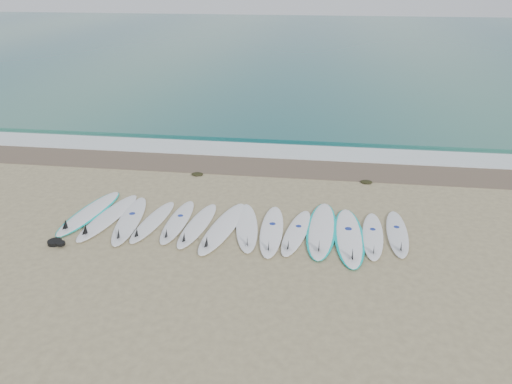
# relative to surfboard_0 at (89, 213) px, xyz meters

# --- Properties ---
(ground) EXTENTS (120.00, 120.00, 0.00)m
(ground) POSITION_rel_surfboard_0_xyz_m (3.80, -0.12, -0.05)
(ground) COLOR #9B8C64
(ocean) EXTENTS (120.00, 55.00, 0.03)m
(ocean) POSITION_rel_surfboard_0_xyz_m (3.80, 32.38, -0.04)
(ocean) COLOR #23625A
(ocean) RESTS_ON ground
(wet_sand_band) EXTENTS (120.00, 1.80, 0.01)m
(wet_sand_band) POSITION_rel_surfboard_0_xyz_m (3.80, 3.98, -0.04)
(wet_sand_band) COLOR brown
(wet_sand_band) RESTS_ON ground
(foam_band) EXTENTS (120.00, 1.40, 0.04)m
(foam_band) POSITION_rel_surfboard_0_xyz_m (3.80, 5.38, -0.03)
(foam_band) COLOR silver
(foam_band) RESTS_ON ground
(wave_crest) EXTENTS (120.00, 1.00, 0.10)m
(wave_crest) POSITION_rel_surfboard_0_xyz_m (3.80, 6.88, -0.00)
(wave_crest) COLOR #23625A
(wave_crest) RESTS_ON ground
(surfboard_0) EXTENTS (1.02, 2.74, 0.34)m
(surfboard_0) POSITION_rel_surfboard_0_xyz_m (0.00, 0.00, 0.00)
(surfboard_0) COLOR white
(surfboard_0) RESTS_ON ground
(surfboard_1) EXTENTS (0.93, 2.75, 0.35)m
(surfboard_1) POSITION_rel_surfboard_0_xyz_m (0.57, -0.20, 0.01)
(surfboard_1) COLOR white
(surfboard_1) RESTS_ON ground
(surfboard_2) EXTENTS (0.84, 2.67, 0.34)m
(surfboard_2) POSITION_rel_surfboard_0_xyz_m (1.17, -0.29, 0.01)
(surfboard_2) COLOR silver
(surfboard_2) RESTS_ON ground
(surfboard_3) EXTENTS (0.75, 2.33, 0.29)m
(surfboard_3) POSITION_rel_surfboard_0_xyz_m (1.74, -0.26, 0.00)
(surfboard_3) COLOR white
(surfboard_3) RESTS_ON ground
(surfboard_4) EXTENTS (0.53, 2.36, 0.30)m
(surfboard_4) POSITION_rel_surfboard_0_xyz_m (2.35, -0.18, 0.00)
(surfboard_4) COLOR white
(surfboard_4) RESTS_ON ground
(surfboard_5) EXTENTS (0.76, 2.43, 0.31)m
(surfboard_5) POSITION_rel_surfboard_0_xyz_m (2.87, -0.30, 0.00)
(surfboard_5) COLOR white
(surfboard_5) RESTS_ON ground
(surfboard_6) EXTENTS (1.02, 2.81, 0.35)m
(surfboard_6) POSITION_rel_surfboard_0_xyz_m (3.50, -0.36, 0.01)
(surfboard_6) COLOR white
(surfboard_6) RESTS_ON ground
(surfboard_7) EXTENTS (0.93, 2.55, 0.32)m
(surfboard_7) POSITION_rel_surfboard_0_xyz_m (4.08, -0.24, 0.00)
(surfboard_7) COLOR white
(surfboard_7) RESTS_ON ground
(surfboard_8) EXTENTS (0.62, 2.59, 0.33)m
(surfboard_8) POSITION_rel_surfboard_0_xyz_m (4.68, -0.35, 0.01)
(surfboard_8) COLOR white
(surfboard_8) RESTS_ON ground
(surfboard_9) EXTENTS (0.84, 2.38, 0.30)m
(surfboard_9) POSITION_rel_surfboard_0_xyz_m (5.25, -0.33, 0.00)
(surfboard_9) COLOR white
(surfboard_9) RESTS_ON ground
(surfboard_10) EXTENTS (0.82, 2.92, 0.37)m
(surfboard_10) POSITION_rel_surfboard_0_xyz_m (5.84, -0.11, 0.00)
(surfboard_10) COLOR white
(surfboard_10) RESTS_ON ground
(surfboard_11) EXTENTS (0.76, 2.86, 0.36)m
(surfboard_11) POSITION_rel_surfboard_0_xyz_m (6.48, -0.36, 0.00)
(surfboard_11) COLOR white
(surfboard_11) RESTS_ON ground
(surfboard_12) EXTENTS (0.62, 2.34, 0.30)m
(surfboard_12) POSITION_rel_surfboard_0_xyz_m (7.03, -0.25, 0.00)
(surfboard_12) COLOR white
(surfboard_12) RESTS_ON ground
(surfboard_13) EXTENTS (0.56, 2.34, 0.30)m
(surfboard_13) POSITION_rel_surfboard_0_xyz_m (7.60, -0.06, 0.00)
(surfboard_13) COLOR silver
(surfboard_13) RESTS_ON ground
(seaweed_near) EXTENTS (0.36, 0.28, 0.07)m
(seaweed_near) POSITION_rel_surfboard_0_xyz_m (2.07, 2.96, -0.02)
(seaweed_near) COLOR black
(seaweed_near) RESTS_ON ground
(seaweed_far) EXTENTS (0.35, 0.27, 0.07)m
(seaweed_far) POSITION_rel_surfboard_0_xyz_m (7.09, 3.04, -0.02)
(seaweed_far) COLOR black
(seaweed_far) RESTS_ON ground
(leash_coil) EXTENTS (0.46, 0.36, 0.11)m
(leash_coil) POSITION_rel_surfboard_0_xyz_m (-0.07, -1.52, -0.00)
(leash_coil) COLOR black
(leash_coil) RESTS_ON ground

